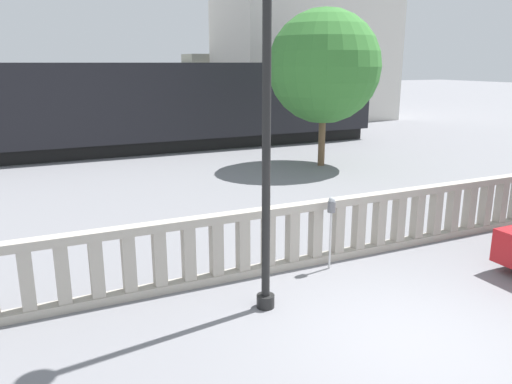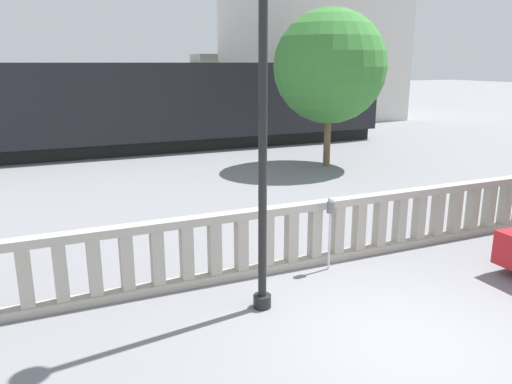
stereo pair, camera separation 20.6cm
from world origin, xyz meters
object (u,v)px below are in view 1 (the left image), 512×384
(train_near, at_px, (159,105))
(lamppost, at_px, (267,37))
(parking_meter, at_px, (331,213))
(tree_left, at_px, (324,67))
(train_far, at_px, (34,92))

(train_near, bearing_deg, lamppost, -98.60)
(lamppost, xyz_separation_m, train_near, (2.26, 14.94, -2.09))
(parking_meter, bearing_deg, tree_left, 58.62)
(parking_meter, height_order, tree_left, tree_left)
(lamppost, height_order, train_far, lamppost)
(lamppost, bearing_deg, parking_meter, 26.14)
(train_near, xyz_separation_m, train_far, (-4.56, 12.70, -0.03))
(parking_meter, xyz_separation_m, train_far, (-4.02, 26.79, 0.84))
(train_near, height_order, train_far, train_near)
(parking_meter, relative_size, train_far, 0.05)
(parking_meter, distance_m, train_far, 27.10)
(train_far, bearing_deg, train_near, -70.26)
(lamppost, bearing_deg, tree_left, 53.35)
(lamppost, distance_m, tree_left, 11.26)
(lamppost, relative_size, train_far, 0.24)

